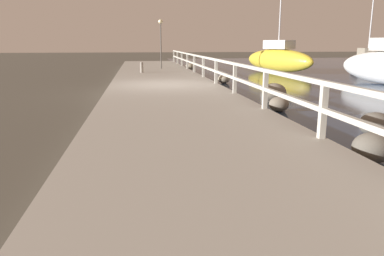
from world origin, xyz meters
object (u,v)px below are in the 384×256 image
(sailboat_yellow, at_px, (278,59))
(sailboat_gray, at_px, (367,61))
(mooring_bollard, at_px, (142,67))
(dock_lamp, at_px, (161,32))

(sailboat_yellow, height_order, sailboat_gray, sailboat_gray)
(mooring_bollard, distance_m, sailboat_yellow, 9.20)
(mooring_bollard, xyz_separation_m, sailboat_yellow, (8.48, 3.54, 0.21))
(dock_lamp, distance_m, sailboat_gray, 13.83)
(dock_lamp, height_order, sailboat_yellow, sailboat_yellow)
(mooring_bollard, relative_size, sailboat_gray, 0.08)
(dock_lamp, xyz_separation_m, sailboat_gray, (13.67, 1.10, -1.77))
(mooring_bollard, height_order, sailboat_gray, sailboat_gray)
(mooring_bollard, relative_size, dock_lamp, 0.20)
(mooring_bollard, bearing_deg, dock_lamp, 68.33)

